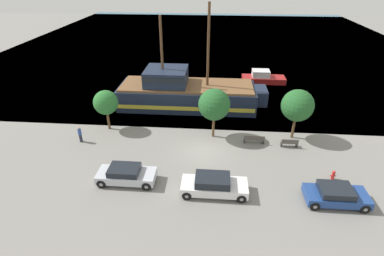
% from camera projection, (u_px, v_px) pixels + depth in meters
% --- Properties ---
extents(ground_plane, '(160.00, 160.00, 0.00)m').
position_uv_depth(ground_plane, '(204.00, 151.00, 26.91)').
color(ground_plane, gray).
extents(water_surface, '(80.00, 80.00, 0.00)m').
position_uv_depth(water_surface, '(213.00, 40.00, 65.30)').
color(water_surface, '#38667F').
rests_on(water_surface, ground).
extents(pirate_ship, '(16.89, 5.43, 11.46)m').
position_uv_depth(pirate_ship, '(185.00, 93.00, 34.72)').
color(pirate_ship, '#192338').
rests_on(pirate_ship, water_surface).
extents(moored_boat_dockside, '(5.97, 2.35, 1.71)m').
position_uv_depth(moored_boat_dockside, '(263.00, 78.00, 42.19)').
color(moored_boat_dockside, maroon).
rests_on(moored_boat_dockside, water_surface).
extents(parked_car_curb_front, '(4.42, 1.93, 1.34)m').
position_uv_depth(parked_car_curb_front, '(126.00, 174.00, 22.80)').
color(parked_car_curb_front, '#B7BCC6').
rests_on(parked_car_curb_front, ground_plane).
extents(parked_car_curb_mid, '(4.26, 2.01, 1.32)m').
position_uv_depth(parked_car_curb_mid, '(336.00, 195.00, 20.82)').
color(parked_car_curb_mid, navy).
rests_on(parked_car_curb_mid, ground_plane).
extents(parked_car_curb_rear, '(4.81, 1.96, 1.46)m').
position_uv_depth(parked_car_curb_rear, '(214.00, 185.00, 21.67)').
color(parked_car_curb_rear, white).
rests_on(parked_car_curb_rear, ground_plane).
extents(fire_hydrant, '(0.42, 0.25, 0.76)m').
position_uv_depth(fire_hydrant, '(333.00, 175.00, 23.23)').
color(fire_hydrant, red).
rests_on(fire_hydrant, ground_plane).
extents(bench_promenade_east, '(1.51, 0.45, 0.85)m').
position_uv_depth(bench_promenade_east, '(289.00, 143.00, 27.29)').
color(bench_promenade_east, '#4C4742').
rests_on(bench_promenade_east, ground_plane).
extents(bench_promenade_west, '(1.89, 0.45, 0.85)m').
position_uv_depth(bench_promenade_west, '(254.00, 139.00, 27.83)').
color(bench_promenade_west, '#4C4742').
rests_on(bench_promenade_west, ground_plane).
extents(pedestrian_walking_near, '(0.32, 0.32, 1.58)m').
position_uv_depth(pedestrian_walking_near, '(80.00, 134.00, 27.93)').
color(pedestrian_walking_near, '#232838').
rests_on(pedestrian_walking_near, ground_plane).
extents(tree_row_east, '(2.40, 2.40, 4.10)m').
position_uv_depth(tree_row_east, '(106.00, 103.00, 29.15)').
color(tree_row_east, brown).
rests_on(tree_row_east, ground_plane).
extents(tree_row_mideast, '(2.97, 2.97, 4.87)m').
position_uv_depth(tree_row_mideast, '(214.00, 105.00, 27.57)').
color(tree_row_mideast, brown).
rests_on(tree_row_mideast, ground_plane).
extents(tree_row_midwest, '(2.96, 2.96, 4.87)m').
position_uv_depth(tree_row_midwest, '(298.00, 106.00, 27.37)').
color(tree_row_midwest, brown).
rests_on(tree_row_midwest, ground_plane).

